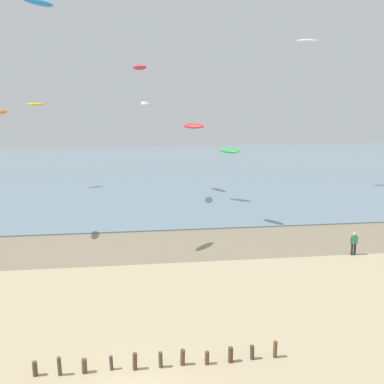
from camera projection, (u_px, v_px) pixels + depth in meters
name	position (u px, v px, depth m)	size (l,w,h in m)	color
wet_sand_strip	(131.00, 247.00, 34.40)	(120.00, 7.75, 0.01)	#84755B
sea	(132.00, 169.00, 72.13)	(160.00, 70.00, 0.10)	slate
groyne_near	(161.00, 359.00, 18.91)	(10.41, 0.32, 0.83)	brown
person_mid_beach	(354.00, 243.00, 32.44)	(0.57, 0.24, 1.71)	#232328
kite_aloft_0	(38.00, 2.00, 29.21)	(2.46, 0.79, 0.39)	#2384D1
kite_aloft_2	(35.00, 104.00, 54.12)	(2.11, 0.67, 0.34)	yellow
kite_aloft_3	(140.00, 67.00, 51.09)	(3.15, 1.01, 0.50)	red
kite_aloft_5	(146.00, 104.00, 46.81)	(3.18, 1.02, 0.51)	white
kite_aloft_6	(194.00, 126.00, 47.37)	(2.68, 0.86, 0.43)	red
kite_aloft_7	(308.00, 41.00, 53.17)	(2.82, 0.90, 0.45)	white
kite_aloft_8	(229.00, 151.00, 38.97)	(2.41, 0.77, 0.39)	green
kite_aloft_9	(1.00, 112.00, 34.12)	(2.05, 0.66, 0.33)	orange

